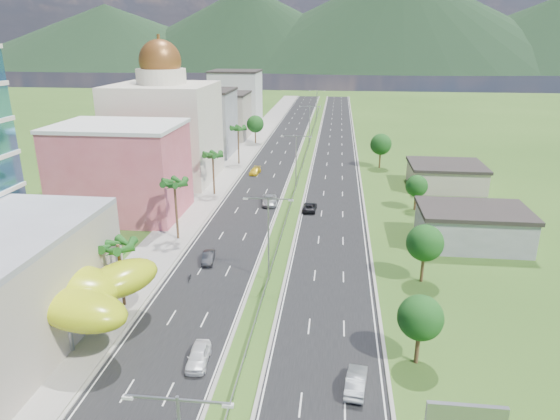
% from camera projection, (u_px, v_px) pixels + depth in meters
% --- Properties ---
extents(ground, '(500.00, 500.00, 0.00)m').
position_uv_depth(ground, '(256.00, 323.00, 53.25)').
color(ground, '#2D5119').
rests_on(ground, ground).
extents(road_left, '(11.00, 260.00, 0.04)m').
position_uv_depth(road_left, '(281.00, 148.00, 138.57)').
color(road_left, black).
rests_on(road_left, ground).
extents(road_right, '(11.00, 260.00, 0.04)m').
position_uv_depth(road_right, '(335.00, 149.00, 136.94)').
color(road_right, black).
rests_on(road_right, ground).
extents(sidewalk_left, '(7.00, 260.00, 0.12)m').
position_uv_depth(sidewalk_left, '(247.00, 147.00, 139.58)').
color(sidewalk_left, gray).
rests_on(sidewalk_left, ground).
extents(median_guardrail, '(0.10, 216.06, 0.76)m').
position_uv_depth(median_guardrail, '(303.00, 161.00, 120.65)').
color(median_guardrail, gray).
rests_on(median_guardrail, ground).
extents(streetlight_median_b, '(6.04, 0.25, 11.00)m').
position_uv_depth(streetlight_median_b, '(268.00, 230.00, 60.44)').
color(streetlight_median_b, gray).
rests_on(streetlight_median_b, ground).
extents(streetlight_median_c, '(6.04, 0.25, 11.00)m').
position_uv_depth(streetlight_median_c, '(296.00, 157.00, 98.00)').
color(streetlight_median_c, gray).
rests_on(streetlight_median_c, ground).
extents(streetlight_median_d, '(6.04, 0.25, 11.00)m').
position_uv_depth(streetlight_median_d, '(310.00, 121.00, 140.25)').
color(streetlight_median_d, gray).
rests_on(streetlight_median_d, ground).
extents(streetlight_median_e, '(6.04, 0.25, 11.00)m').
position_uv_depth(streetlight_median_e, '(317.00, 102.00, 182.51)').
color(streetlight_median_e, gray).
rests_on(streetlight_median_e, ground).
extents(lime_canopy, '(18.00, 15.00, 7.40)m').
position_uv_depth(lime_canopy, '(52.00, 289.00, 50.03)').
color(lime_canopy, '#A7B811').
rests_on(lime_canopy, ground).
extents(pink_shophouse, '(20.00, 15.00, 15.00)m').
position_uv_depth(pink_shophouse, '(122.00, 172.00, 83.88)').
color(pink_shophouse, '#C9525E').
rests_on(pink_shophouse, ground).
extents(domed_building, '(20.00, 20.00, 28.70)m').
position_uv_depth(domed_building, '(165.00, 126.00, 104.22)').
color(domed_building, beige).
rests_on(domed_building, ground).
extents(midrise_grey, '(16.00, 15.00, 16.00)m').
position_uv_depth(midrise_grey, '(202.00, 123.00, 128.68)').
color(midrise_grey, gray).
rests_on(midrise_grey, ground).
extents(midrise_beige, '(16.00, 15.00, 13.00)m').
position_uv_depth(midrise_beige, '(221.00, 117.00, 149.83)').
color(midrise_beige, '#AD9F8E').
rests_on(midrise_beige, ground).
extents(midrise_white, '(16.00, 15.00, 18.00)m').
position_uv_depth(midrise_white, '(236.00, 99.00, 170.61)').
color(midrise_white, silver).
rests_on(midrise_white, ground).
extents(shed_near, '(15.00, 10.00, 5.00)m').
position_uv_depth(shed_near, '(472.00, 228.00, 72.88)').
color(shed_near, gray).
rests_on(shed_near, ground).
extents(shed_far, '(14.00, 12.00, 4.40)m').
position_uv_depth(shed_far, '(445.00, 177.00, 100.93)').
color(shed_far, '#AD9F8E').
rests_on(shed_far, ground).
extents(palm_tree_b, '(3.60, 3.60, 8.10)m').
position_uv_depth(palm_tree_b, '(118.00, 248.00, 54.51)').
color(palm_tree_b, '#47301C').
rests_on(palm_tree_b, ground).
extents(palm_tree_c, '(3.60, 3.60, 9.60)m').
position_uv_depth(palm_tree_c, '(174.00, 185.00, 72.82)').
color(palm_tree_c, '#47301C').
rests_on(palm_tree_c, ground).
extents(palm_tree_d, '(3.60, 3.60, 8.60)m').
position_uv_depth(palm_tree_d, '(213.00, 156.00, 94.72)').
color(palm_tree_d, '#47301C').
rests_on(palm_tree_d, ground).
extents(palm_tree_e, '(3.60, 3.60, 9.40)m').
position_uv_depth(palm_tree_e, '(238.00, 130.00, 117.95)').
color(palm_tree_e, '#47301C').
rests_on(palm_tree_e, ground).
extents(leafy_tree_lfar, '(4.90, 4.90, 8.05)m').
position_uv_depth(leafy_tree_lfar, '(255.00, 124.00, 142.31)').
color(leafy_tree_lfar, '#47301C').
rests_on(leafy_tree_lfar, ground).
extents(leafy_tree_ra, '(4.20, 4.20, 6.90)m').
position_uv_depth(leafy_tree_ra, '(420.00, 318.00, 45.27)').
color(leafy_tree_ra, '#47301C').
rests_on(leafy_tree_ra, ground).
extents(leafy_tree_rb, '(4.55, 4.55, 7.47)m').
position_uv_depth(leafy_tree_rb, '(425.00, 243.00, 60.77)').
color(leafy_tree_rb, '#47301C').
rests_on(leafy_tree_rb, ground).
extents(leafy_tree_rc, '(3.85, 3.85, 6.33)m').
position_uv_depth(leafy_tree_rc, '(417.00, 186.00, 87.00)').
color(leafy_tree_rc, '#47301C').
rests_on(leafy_tree_rc, ground).
extents(leafy_tree_rd, '(4.90, 4.90, 8.05)m').
position_uv_depth(leafy_tree_rd, '(381.00, 144.00, 115.21)').
color(leafy_tree_rd, '#47301C').
rests_on(leafy_tree_rd, ground).
extents(mountain_ridge, '(860.00, 140.00, 90.00)m').
position_uv_depth(mountain_ridge, '(395.00, 70.00, 469.30)').
color(mountain_ridge, black).
rests_on(mountain_ridge, ground).
extents(car_white_near_left, '(2.19, 4.75, 1.57)m').
position_uv_depth(car_white_near_left, '(198.00, 356.00, 46.40)').
color(car_white_near_left, white).
rests_on(car_white_near_left, road_left).
extents(car_dark_left, '(2.08, 4.44, 1.41)m').
position_uv_depth(car_dark_left, '(208.00, 257.00, 67.44)').
color(car_dark_left, black).
rests_on(car_dark_left, road_left).
extents(car_silver_mid_left, '(3.48, 6.06, 1.59)m').
position_uv_depth(car_silver_mid_left, '(270.00, 200.00, 90.91)').
color(car_silver_mid_left, '#94969B').
rests_on(car_silver_mid_left, road_left).
extents(car_yellow_far_left, '(2.35, 4.87, 1.37)m').
position_uv_depth(car_yellow_far_left, '(255.00, 171.00, 111.34)').
color(car_yellow_far_left, yellow).
rests_on(car_yellow_far_left, road_left).
extents(car_silver_right, '(2.20, 4.87, 1.55)m').
position_uv_depth(car_silver_right, '(356.00, 381.00, 42.99)').
color(car_silver_right, '#9B9EA2').
rests_on(car_silver_right, road_right).
extents(car_dark_far_right, '(2.46, 4.97, 1.36)m').
position_uv_depth(car_dark_far_right, '(310.00, 207.00, 87.65)').
color(car_dark_far_right, black).
rests_on(car_dark_far_right, road_right).
extents(motorcycle, '(0.75, 1.79, 1.11)m').
position_uv_depth(motorcycle, '(190.00, 276.00, 62.40)').
color(motorcycle, black).
rests_on(motorcycle, road_left).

